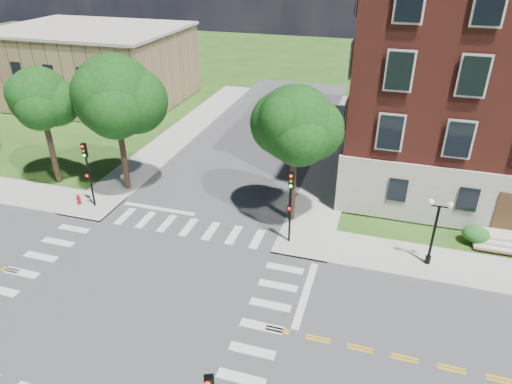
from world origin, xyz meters
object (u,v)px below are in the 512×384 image
(twin_lamp_west, at_px, (435,229))
(fire_hydrant, at_px, (79,200))
(traffic_signal_ne, at_px, (291,199))
(traffic_signal_nw, at_px, (88,167))

(twin_lamp_west, distance_m, fire_hydrant, 23.97)
(traffic_signal_ne, distance_m, fire_hydrant, 15.80)
(fire_hydrant, bearing_deg, twin_lamp_west, -0.02)
(traffic_signal_nw, bearing_deg, fire_hydrant, -175.46)
(traffic_signal_nw, height_order, twin_lamp_west, traffic_signal_nw)
(traffic_signal_nw, height_order, fire_hydrant, traffic_signal_nw)
(traffic_signal_ne, xyz_separation_m, twin_lamp_west, (8.32, 0.16, -0.66))
(traffic_signal_ne, relative_size, twin_lamp_west, 1.13)
(twin_lamp_west, bearing_deg, fire_hydrant, 179.98)
(traffic_signal_nw, bearing_deg, traffic_signal_ne, -1.07)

